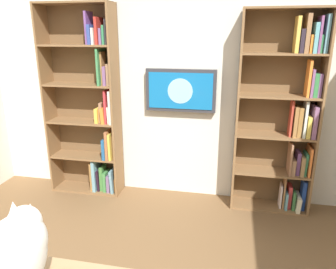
# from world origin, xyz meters

# --- Properties ---
(wall_back) EXTENTS (4.52, 0.06, 2.70)m
(wall_back) POSITION_xyz_m (0.00, -2.23, 1.35)
(wall_back) COLOR silver
(wall_back) RESTS_ON ground
(bookshelf_left) EXTENTS (0.80, 0.28, 2.05)m
(bookshelf_left) POSITION_xyz_m (-1.15, -2.06, 1.03)
(bookshelf_left) COLOR brown
(bookshelf_left) RESTS_ON ground
(bookshelf_right) EXTENTS (0.83, 0.28, 2.13)m
(bookshelf_right) POSITION_xyz_m (0.96, -2.06, 1.00)
(bookshelf_right) COLOR brown
(bookshelf_right) RESTS_ON ground
(wall_mounted_tv) EXTENTS (0.76, 0.07, 0.46)m
(wall_mounted_tv) POSITION_xyz_m (-0.06, -2.15, 1.23)
(wall_mounted_tv) COLOR #333338
(cat) EXTENTS (0.29, 0.69, 0.38)m
(cat) POSITION_xyz_m (0.22, 0.37, 0.96)
(cat) COLOR white
(cat) RESTS_ON desk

